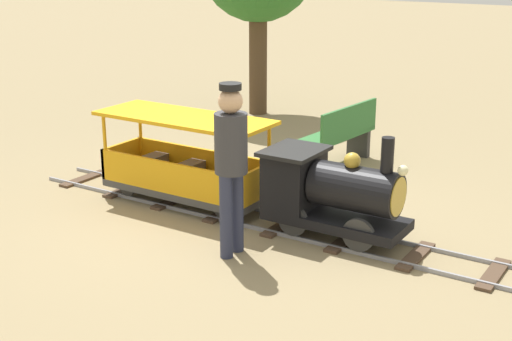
{
  "coord_description": "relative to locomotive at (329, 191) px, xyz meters",
  "views": [
    {
      "loc": [
        5.9,
        3.97,
        2.77
      ],
      "look_at": [
        0.0,
        0.21,
        0.55
      ],
      "focal_mm": 49.99,
      "sensor_mm": 36.0,
      "label": 1
    }
  ],
  "objects": [
    {
      "name": "track",
      "position": [
        0.0,
        -0.87,
        -0.47
      ],
      "size": [
        0.7,
        5.7,
        0.04
      ],
      "color": "gray",
      "rests_on": "ground_plane"
    },
    {
      "name": "ground_plane",
      "position": [
        0.0,
        -1.05,
        -0.49
      ],
      "size": [
        60.0,
        60.0,
        0.0
      ],
      "primitive_type": "plane",
      "color": "#8C7A56"
    },
    {
      "name": "conductor_person",
      "position": [
        0.84,
        -0.57,
        0.47
      ],
      "size": [
        0.3,
        0.3,
        1.62
      ],
      "color": "#282D47",
      "rests_on": "ground_plane"
    },
    {
      "name": "locomotive",
      "position": [
        0.0,
        0.0,
        0.0
      ],
      "size": [
        0.66,
        1.45,
        1.07
      ],
      "color": "black",
      "rests_on": "ground_plane"
    },
    {
      "name": "park_bench",
      "position": [
        -2.21,
        -0.96,
        -0.07
      ],
      "size": [
        1.33,
        0.52,
        0.82
      ],
      "color": "#2D6B33",
      "rests_on": "ground_plane"
    },
    {
      "name": "passenger_car",
      "position": [
        0.0,
        -1.77,
        -0.06
      ],
      "size": [
        0.76,
        2.0,
        0.97
      ],
      "color": "#3F3F3F",
      "rests_on": "ground_plane"
    }
  ]
}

